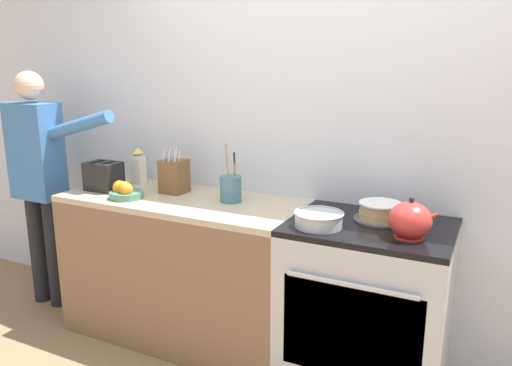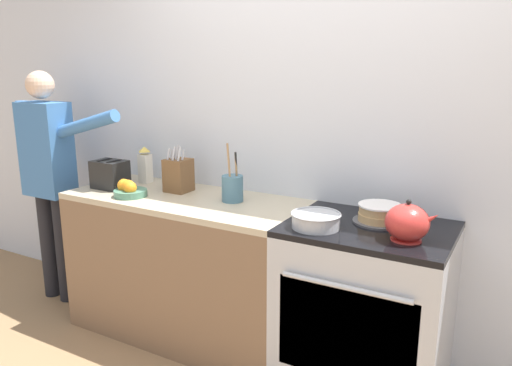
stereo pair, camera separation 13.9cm
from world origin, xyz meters
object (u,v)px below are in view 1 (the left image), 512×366
(knife_block, at_px, (174,176))
(milk_carton, at_px, (139,167))
(stove_range, at_px, (366,307))
(tea_kettle, at_px, (411,220))
(mixing_bowl, at_px, (319,219))
(fruit_bowl, at_px, (125,191))
(person_baker, at_px, (39,170))
(utensil_crock, at_px, (231,188))
(layer_cake, at_px, (380,212))
(toaster, at_px, (104,176))

(knife_block, distance_m, milk_carton, 0.35)
(stove_range, distance_m, tea_kettle, 0.57)
(mixing_bowl, distance_m, fruit_bowl, 1.19)
(tea_kettle, height_order, person_baker, person_baker)
(utensil_crock, xyz_separation_m, fruit_bowl, (-0.59, -0.21, -0.04))
(layer_cake, relative_size, fruit_bowl, 1.34)
(tea_kettle, bearing_deg, utensil_crock, 170.62)
(tea_kettle, relative_size, person_baker, 0.15)
(utensil_crock, xyz_separation_m, person_baker, (-1.40, -0.13, -0.00))
(tea_kettle, relative_size, knife_block, 0.83)
(knife_block, xyz_separation_m, person_baker, (-0.99, -0.16, -0.03))
(utensil_crock, height_order, person_baker, person_baker)
(mixing_bowl, distance_m, utensil_crock, 0.64)
(knife_block, bearing_deg, person_baker, -170.84)
(stove_range, relative_size, fruit_bowl, 4.51)
(layer_cake, distance_m, fruit_bowl, 1.46)
(knife_block, bearing_deg, mixing_bowl, -13.14)
(layer_cake, relative_size, mixing_bowl, 1.08)
(fruit_bowl, bearing_deg, stove_range, 6.19)
(stove_range, xyz_separation_m, toaster, (-1.66, -0.06, 0.53))
(tea_kettle, bearing_deg, fruit_bowl, -178.44)
(layer_cake, height_order, knife_block, knife_block)
(layer_cake, bearing_deg, stove_range, -106.96)
(person_baker, bearing_deg, mixing_bowl, 10.42)
(layer_cake, xyz_separation_m, milk_carton, (-1.59, 0.08, 0.07))
(knife_block, relative_size, fruit_bowl, 1.48)
(tea_kettle, distance_m, milk_carton, 1.79)
(fruit_bowl, height_order, toaster, toaster)
(knife_block, height_order, toaster, knife_block)
(tea_kettle, bearing_deg, mixing_bowl, -174.98)
(layer_cake, relative_size, milk_carton, 1.09)
(tea_kettle, bearing_deg, knife_block, 172.10)
(utensil_crock, bearing_deg, fruit_bowl, -160.18)
(tea_kettle, height_order, toaster, tea_kettle)
(stove_range, bearing_deg, person_baker, -178.22)
(knife_block, height_order, person_baker, person_baker)
(mixing_bowl, distance_m, person_baker, 2.00)
(mixing_bowl, relative_size, person_baker, 0.15)
(stove_range, bearing_deg, utensil_crock, 175.81)
(utensil_crock, distance_m, person_baker, 1.41)
(layer_cake, bearing_deg, knife_block, 179.72)
(stove_range, height_order, layer_cake, layer_cake)
(utensil_crock, height_order, toaster, utensil_crock)
(toaster, bearing_deg, person_baker, -178.72)
(knife_block, distance_m, utensil_crock, 0.41)
(utensil_crock, distance_m, milk_carton, 0.76)
(tea_kettle, bearing_deg, layer_cake, 132.77)
(toaster, relative_size, person_baker, 0.14)
(knife_block, xyz_separation_m, fruit_bowl, (-0.18, -0.24, -0.06))
(utensil_crock, bearing_deg, toaster, -172.10)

